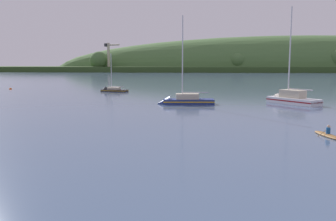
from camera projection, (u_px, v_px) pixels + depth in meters
far_shoreline_hill at (293, 71)px, 254.25m from camera, size 461.53×83.01×50.29m
dockside_crane at (109, 58)px, 238.29m from camera, size 10.81×6.03×19.16m
sailboat_near_mooring at (182, 102)px, 50.20m from camera, size 8.06×2.86×13.18m
sailboat_midwater_white at (111, 91)px, 72.35m from camera, size 6.22×3.35×8.53m
sailboat_far_left at (288, 101)px, 51.08m from camera, size 7.11×8.34×14.63m
canoe_with_paddler at (328, 135)px, 27.97m from camera, size 1.70×3.79×1.02m
mooring_buoy_foreground at (11, 89)px, 79.29m from camera, size 0.60×0.60×0.68m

